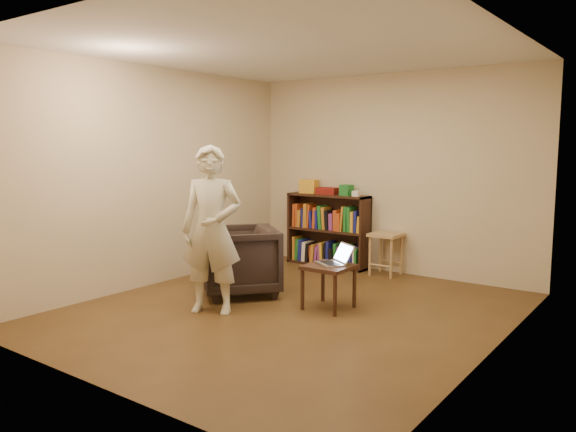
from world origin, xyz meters
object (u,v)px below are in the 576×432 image
Objects in this scene: side_table at (329,272)px; laptop at (336,259)px; bookshelf at (328,234)px; stool at (386,241)px; armchair at (239,261)px; person at (212,230)px.

side_table is 1.05× the size of laptop.
bookshelf is 2.11m from side_table.
side_table is at bearing -75.58° from laptop.
bookshelf is 0.92m from stool.
side_table is (1.12, -1.78, -0.06)m from bookshelf.
person is at bearing -30.47° from armchair.
bookshelf is at bearing 157.46° from laptop.
person is (-0.68, -2.51, 0.40)m from stool.
laptop is 0.26× the size of person.
laptop reaches higher than side_table.
person reaches higher than bookshelf.
side_table is at bearing 45.79° from armchair.
person is at bearing -84.72° from bookshelf.
bookshelf is at bearing 69.06° from person.
laptop is at bearing 71.02° from side_table.
stool is 1.65m from laptop.
bookshelf reaches higher than side_table.
armchair is at bearing -116.63° from stool.
armchair is at bearing 83.28° from person.
bookshelf is 1.42× the size of armchair.
stool is 2.63m from person.
person reaches higher than laptop.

